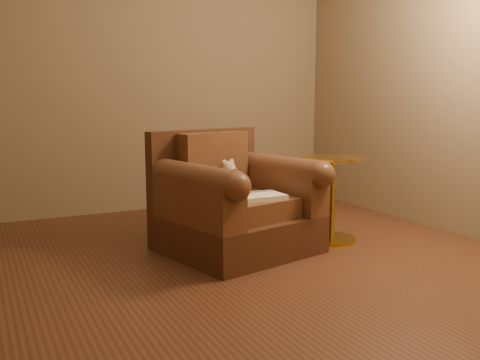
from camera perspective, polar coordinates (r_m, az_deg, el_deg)
name	(u,v)px	position (r m, az deg, el deg)	size (l,w,h in m)	color
floor	(229,269)	(3.43, -1.22, -9.45)	(4.00, 4.00, 0.00)	#552F1D
armchair	(233,205)	(3.77, -0.72, -2.66)	(1.11, 1.07, 0.84)	#472817
teddy_bear	(231,180)	(3.82, -1.02, 0.05)	(0.17, 0.20, 0.24)	#C9AB8D
guidebook	(254,197)	(3.57, 1.52, -1.80)	(0.40, 0.24, 0.03)	beige
side_table	(332,196)	(4.05, 9.81, -1.69)	(0.46, 0.46, 0.64)	gold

